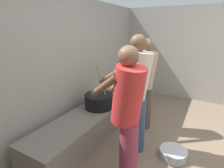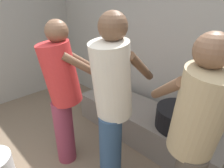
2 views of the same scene
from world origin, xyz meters
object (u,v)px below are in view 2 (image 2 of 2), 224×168
Objects in this scene: cook_in_tan_shirt at (194,136)px; cook_in_red_shirt at (63,90)px; cooking_pot_main at (179,118)px; cook_in_cream_shirt at (112,100)px.

cook_in_tan_shirt is 1.00× the size of cook_in_red_shirt.
cooking_pot_main is 0.45× the size of cook_in_tan_shirt.
cooking_pot_main is 0.45× the size of cook_in_red_shirt.
cook_in_cream_shirt is (-0.64, -0.10, 0.05)m from cook_in_tan_shirt.
cooking_pot_main is 0.43× the size of cook_in_cream_shirt.
cook_in_red_shirt is at bearing -167.77° from cook_in_cream_shirt.
cook_in_tan_shirt is 0.65m from cook_in_cream_shirt.
cook_in_red_shirt is 0.58m from cook_in_cream_shirt.
cook_in_tan_shirt is 0.95× the size of cook_in_cream_shirt.
cooking_pot_main is at bearing 120.19° from cook_in_tan_shirt.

